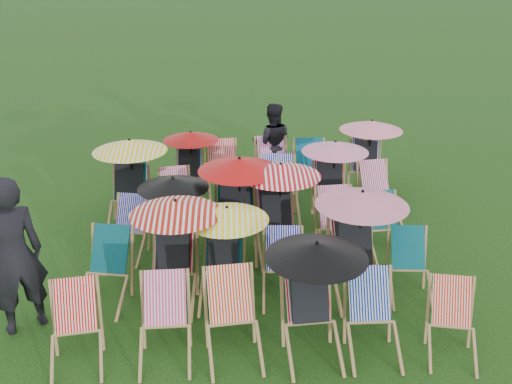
{
  "coord_description": "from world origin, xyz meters",
  "views": [
    {
      "loc": [
        -0.34,
        -7.42,
        4.19
      ],
      "look_at": [
        -0.0,
        0.31,
        0.9
      ],
      "focal_mm": 40.0,
      "sensor_mm": 36.0,
      "label": 1
    }
  ],
  "objects_px": {
    "deckchair_29": "(367,156)",
    "deckchair_0": "(75,330)",
    "person_left": "(13,256)",
    "person_rear": "(272,144)",
    "deckchair_5": "(453,324)"
  },
  "relations": [
    {
      "from": "deckchair_29",
      "to": "deckchair_0",
      "type": "bearing_deg",
      "value": -121.69
    },
    {
      "from": "deckchair_29",
      "to": "person_left",
      "type": "xyz_separation_m",
      "value": [
        -4.98,
        -3.96,
        0.26
      ]
    },
    {
      "from": "deckchair_0",
      "to": "deckchair_29",
      "type": "height_order",
      "value": "deckchair_29"
    },
    {
      "from": "deckchair_0",
      "to": "deckchair_29",
      "type": "xyz_separation_m",
      "value": [
        4.18,
        4.64,
        0.28
      ]
    },
    {
      "from": "deckchair_0",
      "to": "person_rear",
      "type": "distance_m",
      "value": 5.77
    },
    {
      "from": "person_left",
      "to": "person_rear",
      "type": "relative_size",
      "value": 1.24
    },
    {
      "from": "deckchair_29",
      "to": "person_rear",
      "type": "relative_size",
      "value": 0.86
    },
    {
      "from": "deckchair_0",
      "to": "deckchair_5",
      "type": "distance_m",
      "value": 4.11
    },
    {
      "from": "deckchair_5",
      "to": "person_left",
      "type": "distance_m",
      "value": 5.0
    },
    {
      "from": "deckchair_0",
      "to": "deckchair_5",
      "type": "relative_size",
      "value": 1.04
    },
    {
      "from": "person_left",
      "to": "person_rear",
      "type": "bearing_deg",
      "value": -160.16
    },
    {
      "from": "deckchair_0",
      "to": "deckchair_29",
      "type": "bearing_deg",
      "value": 38.89
    },
    {
      "from": "deckchair_5",
      "to": "person_left",
      "type": "bearing_deg",
      "value": -177.12
    },
    {
      "from": "deckchair_0",
      "to": "person_left",
      "type": "relative_size",
      "value": 0.45
    },
    {
      "from": "deckchair_29",
      "to": "person_left",
      "type": "distance_m",
      "value": 6.37
    }
  ]
}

